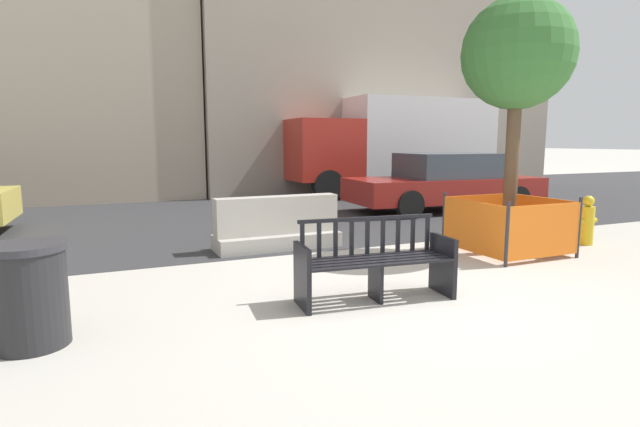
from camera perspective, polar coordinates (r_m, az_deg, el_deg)
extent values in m
plane|color=#B7B2A8|center=(5.53, 12.12, -9.89)|extent=(200.00, 200.00, 0.00)
cube|color=#333335|center=(13.42, -10.00, 0.85)|extent=(120.00, 12.00, 0.01)
cube|color=black|center=(5.14, -2.05, -7.25)|extent=(0.10, 0.52, 0.66)
cube|color=black|center=(5.79, 13.86, -5.72)|extent=(0.10, 0.52, 0.66)
cube|color=black|center=(5.44, 6.37, -7.58)|extent=(0.07, 0.33, 0.45)
cube|color=black|center=(5.18, 7.46, -5.84)|extent=(1.60, 0.23, 0.02)
cube|color=black|center=(5.28, 6.93, -5.56)|extent=(1.60, 0.23, 0.02)
cube|color=black|center=(5.38, 6.41, -5.29)|extent=(1.60, 0.23, 0.02)
cube|color=black|center=(5.49, 5.92, -5.02)|extent=(1.60, 0.23, 0.02)
cube|color=black|center=(5.59, 5.44, -4.77)|extent=(1.60, 0.23, 0.02)
cube|color=black|center=(5.52, 5.46, -0.58)|extent=(1.60, 0.20, 0.04)
cube|color=black|center=(5.31, -2.04, -3.20)|extent=(0.05, 0.03, 0.38)
cube|color=black|center=(5.36, -0.11, -3.08)|extent=(0.05, 0.03, 0.38)
cube|color=black|center=(5.42, 1.78, -2.96)|extent=(0.05, 0.03, 0.38)
cube|color=black|center=(5.49, 3.63, -2.84)|extent=(0.05, 0.03, 0.38)
cube|color=black|center=(5.56, 5.43, -2.72)|extent=(0.05, 0.03, 0.38)
cube|color=black|center=(5.63, 7.19, -2.60)|extent=(0.05, 0.03, 0.38)
cube|color=black|center=(5.71, 8.90, -2.48)|extent=(0.05, 0.03, 0.38)
cube|color=black|center=(5.80, 10.55, -2.36)|extent=(0.05, 0.03, 0.38)
cube|color=black|center=(5.89, 12.16, -2.24)|extent=(0.05, 0.03, 0.38)
cube|color=black|center=(5.05, -2.00, -3.86)|extent=(0.10, 0.46, 0.03)
cube|color=black|center=(5.71, 14.07, -2.69)|extent=(0.10, 0.46, 0.03)
cube|color=#ADA89E|center=(8.05, -4.89, -3.12)|extent=(2.01, 0.72, 0.24)
cube|color=#ADA89E|center=(7.98, -4.92, -0.16)|extent=(2.01, 0.34, 0.60)
cylinder|color=brown|center=(8.10, 21.01, 4.46)|extent=(0.20, 0.20, 2.49)
sphere|color=#387033|center=(8.18, 21.66, 16.66)|extent=(1.63, 1.63, 1.63)
cylinder|color=#2D2D33|center=(7.22, 20.60, -2.27)|extent=(0.05, 0.05, 0.90)
cylinder|color=#2D2D33|center=(8.23, 27.48, -1.45)|extent=(0.05, 0.05, 0.90)
cylinder|color=#2D2D33|center=(8.25, 13.99, -0.74)|extent=(0.05, 0.05, 0.90)
cylinder|color=#2D2D33|center=(9.14, 20.82, -0.17)|extent=(0.05, 0.05, 0.90)
cube|color=orange|center=(7.71, 24.26, -1.84)|extent=(1.37, 0.03, 0.76)
cube|color=orange|center=(8.68, 17.58, -0.44)|extent=(1.37, 0.03, 0.76)
cube|color=orange|center=(7.72, 17.07, -1.46)|extent=(0.03, 1.37, 0.76)
cube|color=orange|center=(8.67, 23.98, -0.78)|extent=(0.03, 1.37, 0.76)
cube|color=maroon|center=(12.70, 13.99, 2.74)|extent=(4.87, 2.12, 0.56)
cube|color=#38424C|center=(12.77, 14.79, 5.34)|extent=(2.53, 1.77, 0.60)
cylinder|color=black|center=(11.19, 10.21, 1.01)|extent=(0.65, 0.25, 0.64)
cylinder|color=black|center=(12.72, 6.19, 1.96)|extent=(0.65, 0.25, 0.64)
cylinder|color=black|center=(12.95, 21.58, 1.53)|extent=(0.65, 0.25, 0.64)
cylinder|color=black|center=(14.29, 16.89, 2.34)|extent=(0.65, 0.25, 0.64)
cube|color=#B2281E|center=(15.21, 0.07, 7.29)|extent=(2.03, 2.23, 1.80)
cube|color=silver|center=(16.82, 10.92, 8.43)|extent=(4.83, 2.26, 2.50)
cylinder|color=black|center=(14.24, 0.92, 3.20)|extent=(0.90, 0.29, 0.90)
cylinder|color=black|center=(16.13, -2.00, 3.78)|extent=(0.90, 0.29, 0.90)
cylinder|color=black|center=(17.06, 17.42, 3.65)|extent=(0.90, 0.29, 0.90)
cylinder|color=black|center=(18.66, 13.38, 4.17)|extent=(0.90, 0.29, 0.90)
cylinder|color=#232326|center=(4.85, -30.27, -8.41)|extent=(0.59, 0.59, 0.81)
cylinder|color=#2D2D33|center=(4.75, -30.65, -3.34)|extent=(0.62, 0.62, 0.06)
cylinder|color=gold|center=(9.38, 28.18, -1.22)|extent=(0.22, 0.22, 0.64)
sphere|color=gold|center=(9.33, 28.35, 1.26)|extent=(0.18, 0.18, 0.18)
cylinder|color=gold|center=(9.25, 27.64, -0.80)|extent=(0.10, 0.08, 0.08)
cylinder|color=gold|center=(9.48, 28.78, -0.68)|extent=(0.10, 0.08, 0.08)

